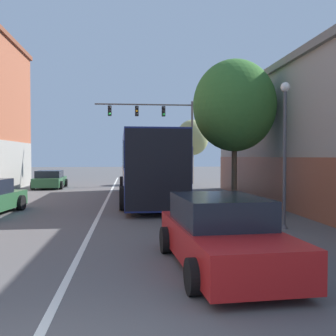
# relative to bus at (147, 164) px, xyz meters

# --- Properties ---
(lane_center_line) EXTENTS (0.14, 43.68, 0.01)m
(lane_center_line) POSITION_rel_bus_xyz_m (-2.03, -0.65, -1.82)
(lane_center_line) COLOR silver
(lane_center_line) RESTS_ON ground_plane
(bus) EXTENTS (2.93, 12.50, 3.25)m
(bus) POSITION_rel_bus_xyz_m (0.00, 0.00, 0.00)
(bus) COLOR navy
(bus) RESTS_ON ground_plane
(hatchback_foreground) EXTENTS (2.26, 4.56, 1.40)m
(hatchback_foreground) POSITION_rel_bus_xyz_m (0.91, -12.28, -1.17)
(hatchback_foreground) COLOR red
(hatchback_foreground) RESTS_ON ground_plane
(parked_car_left_near) EXTENTS (2.11, 3.98, 1.23)m
(parked_car_left_near) POSITION_rel_bus_xyz_m (-6.36, 7.98, -1.24)
(parked_car_left_near) COLOR #285633
(parked_car_left_near) RESTS_ON ground_plane
(traffic_signal_gantry) EXTENTS (7.77, 0.36, 6.59)m
(traffic_signal_gantry) POSITION_rel_bus_xyz_m (1.61, 11.17, 3.07)
(traffic_signal_gantry) COLOR #514C47
(traffic_signal_gantry) RESTS_ON ground_plane
(street_lamp) EXTENTS (0.29, 0.29, 4.45)m
(street_lamp) POSITION_rel_bus_xyz_m (3.79, -8.40, 0.58)
(street_lamp) COLOR #47474C
(street_lamp) RESTS_ON ground_plane
(street_tree_near) EXTENTS (3.55, 3.19, 6.32)m
(street_tree_near) POSITION_rel_bus_xyz_m (3.57, -3.50, 2.53)
(street_tree_near) COLOR brown
(street_tree_near) RESTS_ON ground_plane
(street_tree_far) EXTENTS (2.66, 2.39, 5.23)m
(street_tree_far) POSITION_rel_bus_xyz_m (4.33, 12.12, 1.93)
(street_tree_far) COLOR brown
(street_tree_far) RESTS_ON ground_plane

